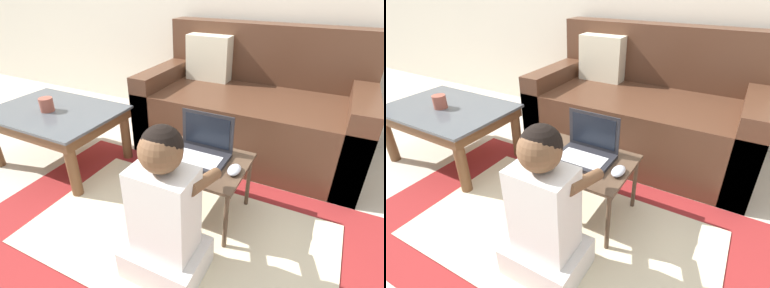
{
  "view_description": "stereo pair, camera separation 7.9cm",
  "coord_description": "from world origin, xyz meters",
  "views": [
    {
      "loc": [
        0.7,
        -1.08,
        1.23
      ],
      "look_at": [
        0.05,
        0.22,
        0.42
      ],
      "focal_mm": 28.0,
      "sensor_mm": 36.0,
      "label": 1
    },
    {
      "loc": [
        0.77,
        -1.04,
        1.23
      ],
      "look_at": [
        0.05,
        0.22,
        0.42
      ],
      "focal_mm": 28.0,
      "sensor_mm": 36.0,
      "label": 2
    }
  ],
  "objects": [
    {
      "name": "ground_plane",
      "position": [
        0.0,
        0.0,
        0.0
      ],
      "size": [
        16.0,
        16.0,
        0.0
      ],
      "primitive_type": "plane",
      "color": "beige"
    },
    {
      "name": "area_rug",
      "position": [
        0.1,
        -0.05,
        0.0
      ],
      "size": [
        2.24,
        1.3,
        0.01
      ],
      "color": "maroon",
      "rests_on": "ground_plane"
    },
    {
      "name": "couch",
      "position": [
        0.14,
        1.09,
        0.32
      ],
      "size": [
        1.63,
        0.87,
        0.93
      ],
      "color": "#4C2D1E",
      "rests_on": "ground_plane"
    },
    {
      "name": "coffee_table",
      "position": [
        -1.04,
        0.23,
        0.35
      ],
      "size": [
        0.89,
        0.63,
        0.42
      ],
      "color": "#4C5156",
      "rests_on": "ground_plane"
    },
    {
      "name": "laptop_desk",
      "position": [
        0.1,
        0.17,
        0.32
      ],
      "size": [
        0.56,
        0.42,
        0.36
      ],
      "color": "#4C3828",
      "rests_on": "ground_plane"
    },
    {
      "name": "laptop",
      "position": [
        0.11,
        0.19,
        0.4
      ],
      "size": [
        0.31,
        0.23,
        0.24
      ],
      "color": "#232328",
      "rests_on": "laptop_desk"
    },
    {
      "name": "computer_mouse",
      "position": [
        0.33,
        0.14,
        0.38
      ],
      "size": [
        0.06,
        0.11,
        0.03
      ],
      "color": "#B2B7C1",
      "rests_on": "laptop_desk"
    },
    {
      "name": "person_seated",
      "position": [
        0.16,
        -0.26,
        0.34
      ],
      "size": [
        0.36,
        0.42,
        0.76
      ],
      "color": "silver",
      "rests_on": "ground_plane"
    },
    {
      "name": "cup_on_table",
      "position": [
        -1.06,
        0.2,
        0.47
      ],
      "size": [
        0.09,
        0.09,
        0.09
      ],
      "color": "#994C3D",
      "rests_on": "coffee_table"
    }
  ]
}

